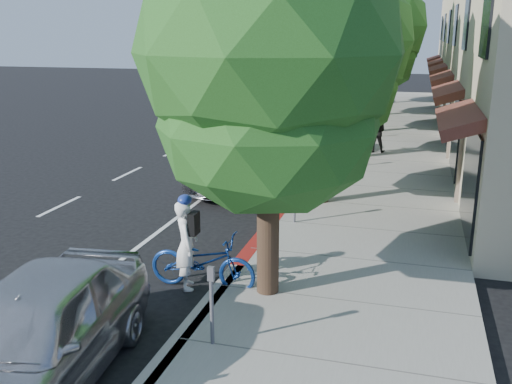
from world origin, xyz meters
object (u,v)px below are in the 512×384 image
(street_tree_3, at_px, (368,29))
(street_tree_4, at_px, (377,39))
(street_tree_5, at_px, (384,34))
(dark_sedan, at_px, (305,139))
(white_pickup, at_px, (321,113))
(street_tree_0, at_px, (269,59))
(street_tree_1, at_px, (326,44))
(pedestrian, at_px, (376,132))
(dark_suv_far, at_px, (354,94))
(street_tree_2, at_px, (353,34))
(silver_suv, at_px, (240,159))
(cyclist, at_px, (186,245))
(bicycle, at_px, (203,261))
(near_car_a, at_px, (34,335))

(street_tree_3, relative_size, street_tree_4, 1.10)
(street_tree_5, relative_size, dark_sedan, 1.73)
(white_pickup, bearing_deg, street_tree_4, 62.37)
(street_tree_4, bearing_deg, white_pickup, -114.70)
(street_tree_0, xyz_separation_m, street_tree_4, (-0.00, 24.00, 0.07))
(street_tree_0, relative_size, white_pickup, 1.22)
(street_tree_1, xyz_separation_m, pedestrian, (0.93, 7.42, -3.48))
(street_tree_4, bearing_deg, dark_suv_far, 107.58)
(white_pickup, relative_size, pedestrian, 3.59)
(street_tree_4, xyz_separation_m, white_pickup, (-2.20, -4.78, -3.54))
(street_tree_2, distance_m, silver_suv, 6.45)
(street_tree_3, height_order, street_tree_4, street_tree_3)
(street_tree_1, height_order, dark_suv_far, street_tree_1)
(cyclist, bearing_deg, street_tree_0, -117.07)
(silver_suv, distance_m, white_pickup, 11.47)
(white_pickup, bearing_deg, street_tree_1, -83.48)
(street_tree_2, height_order, bicycle, street_tree_2)
(bicycle, bearing_deg, street_tree_4, -2.30)
(street_tree_2, height_order, dark_sedan, street_tree_2)
(street_tree_1, bearing_deg, street_tree_3, 90.00)
(street_tree_2, height_order, dark_suv_far, street_tree_2)
(street_tree_3, bearing_deg, street_tree_4, 90.00)
(street_tree_3, bearing_deg, street_tree_1, -90.00)
(street_tree_0, relative_size, street_tree_1, 0.97)
(street_tree_5, height_order, silver_suv, street_tree_5)
(street_tree_5, xyz_separation_m, bicycle, (-1.30, -29.91, -4.10))
(street_tree_5, bearing_deg, cyclist, -93.06)
(bicycle, xyz_separation_m, dark_sedan, (-0.38, 12.14, 0.18))
(white_pickup, bearing_deg, near_car_a, -93.29)
(bicycle, bearing_deg, street_tree_3, -3.34)
(silver_suv, height_order, near_car_a, near_car_a)
(street_tree_4, relative_size, near_car_a, 1.55)
(near_car_a, bearing_deg, white_pickup, 83.28)
(cyclist, height_order, near_car_a, cyclist)
(silver_suv, relative_size, near_car_a, 1.21)
(street_tree_5, xyz_separation_m, pedestrian, (0.93, -16.58, -3.70))
(dark_sedan, xyz_separation_m, pedestrian, (2.61, 1.19, 0.22))
(street_tree_5, distance_m, silver_suv, 22.75)
(street_tree_4, bearing_deg, cyclist, -93.82)
(street_tree_5, height_order, pedestrian, street_tree_5)
(silver_suv, xyz_separation_m, pedestrian, (3.89, 5.64, 0.15))
(dark_sedan, bearing_deg, pedestrian, 27.74)
(bicycle, bearing_deg, dark_sedan, 2.60)
(street_tree_5, relative_size, bicycle, 3.67)
(street_tree_0, xyz_separation_m, white_pickup, (-2.20, 19.22, -3.47))
(street_tree_1, bearing_deg, dark_sedan, 105.09)
(street_tree_5, distance_m, dark_suv_far, 4.25)
(dark_suv_far, bearing_deg, dark_sedan, -96.65)
(street_tree_1, bearing_deg, pedestrian, 82.87)
(near_car_a, bearing_deg, dark_sedan, 81.22)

